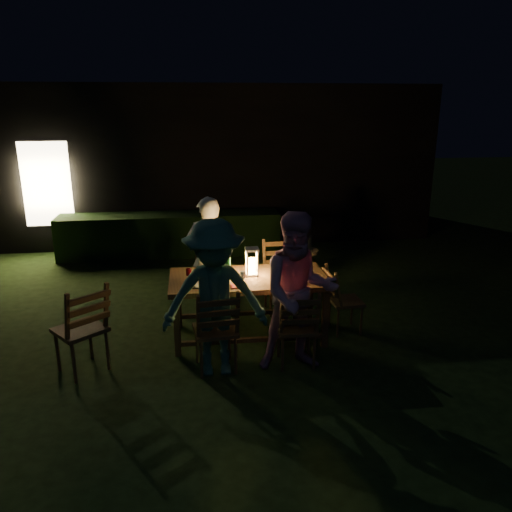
{
  "coord_description": "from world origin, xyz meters",
  "views": [
    {
      "loc": [
        -0.11,
        -5.74,
        2.82
      ],
      "look_at": [
        0.7,
        0.22,
        0.98
      ],
      "focal_mm": 35.0,
      "sensor_mm": 36.0,
      "label": 1
    }
  ],
  "objects": [
    {
      "name": "side_table",
      "position": [
        1.58,
        1.44,
        0.59
      ],
      "size": [
        0.5,
        0.5,
        0.67
      ],
      "color": "olive",
      "rests_on": "ground"
    },
    {
      "name": "napkin_left",
      "position": [
        0.42,
        -0.35,
        0.8
      ],
      "size": [
        0.18,
        0.14,
        0.01
      ],
      "primitive_type": "cube",
      "color": "red",
      "rests_on": "dining_table"
    },
    {
      "name": "chair_near_right",
      "position": [
        1.01,
        -0.8,
        0.29
      ],
      "size": [
        0.45,
        0.48,
        0.96
      ],
      "rotation": [
        0.0,
        0.0,
        -0.05
      ],
      "color": "#432A16",
      "rests_on": "ground"
    },
    {
      "name": "person_house_side",
      "position": [
        0.12,
        0.79,
        0.83
      ],
      "size": [
        0.61,
        0.4,
        1.65
      ],
      "primitive_type": "imported",
      "rotation": [
        0.0,
        0.0,
        3.14
      ],
      "color": "white",
      "rests_on": "ground"
    },
    {
      "name": "wineglass_c",
      "position": [
        0.87,
        -0.31,
        0.89
      ],
      "size": [
        0.06,
        0.06,
        0.18
      ],
      "primitive_type": null,
      "color": "#59070F",
      "rests_on": "dining_table"
    },
    {
      "name": "chair_far_right",
      "position": [
        1.12,
        0.74,
        0.31
      ],
      "size": [
        0.48,
        0.51,
        1.03
      ],
      "rotation": [
        0.0,
        0.0,
        3.19
      ],
      "color": "#432A16",
      "rests_on": "ground"
    },
    {
      "name": "person_opp_left",
      "position": [
        0.11,
        -0.85,
        0.86
      ],
      "size": [
        1.11,
        0.64,
        1.72
      ],
      "primitive_type": "imported",
      "rotation": [
        0.0,
        0.0,
        -0.0
      ],
      "color": "#336751",
      "rests_on": "ground"
    },
    {
      "name": "chair_spare",
      "position": [
        -1.32,
        -0.64,
        0.32
      ],
      "size": [
        0.69,
        0.7,
        1.07
      ],
      "rotation": [
        0.0,
        0.0,
        0.68
      ],
      "color": "#432A16",
      "rests_on": "ground"
    },
    {
      "name": "plate_near_right",
      "position": [
        1.02,
        -0.25,
        0.81
      ],
      "size": [
        0.25,
        0.25,
        0.01
      ],
      "primitive_type": "cylinder",
      "color": "white",
      "rests_on": "dining_table"
    },
    {
      "name": "chair_end",
      "position": [
        1.8,
        -0.04,
        0.27
      ],
      "size": [
        0.45,
        0.42,
        0.9
      ],
      "rotation": [
        0.0,
        0.0,
        -1.52
      ],
      "color": "#432A16",
      "rests_on": "ground"
    },
    {
      "name": "bottle_bucket_a",
      "position": [
        1.53,
        1.4,
        0.83
      ],
      "size": [
        0.07,
        0.07,
        0.32
      ],
      "primitive_type": "cylinder",
      "color": "#0F471E",
      "rests_on": "side_table"
    },
    {
      "name": "bottle_bucket_b",
      "position": [
        1.63,
        1.48,
        0.83
      ],
      "size": [
        0.07,
        0.07,
        0.32
      ],
      "primitive_type": "cylinder",
      "color": "#0F471E",
      "rests_on": "side_table"
    },
    {
      "name": "garden_envelope",
      "position": [
        -0.01,
        6.15,
        1.58
      ],
      "size": [
        40.0,
        40.0,
        3.2
      ],
      "color": "black",
      "rests_on": "ground"
    },
    {
      "name": "wineglass_b",
      "position": [
        -0.15,
        -0.15,
        0.89
      ],
      "size": [
        0.06,
        0.06,
        0.18
      ],
      "primitive_type": null,
      "color": "#59070F",
      "rests_on": "dining_table"
    },
    {
      "name": "wineglass_a",
      "position": [
        0.27,
        0.25,
        0.89
      ],
      "size": [
        0.06,
        0.06,
        0.18
      ],
      "primitive_type": null,
      "color": "#59070F",
      "rests_on": "dining_table"
    },
    {
      "name": "chair_near_left",
      "position": [
        0.12,
        -0.8,
        0.31
      ],
      "size": [
        0.51,
        0.54,
        1.02
      ],
      "rotation": [
        0.0,
        0.0,
        0.11
      ],
      "color": "#432A16",
      "rests_on": "ground"
    },
    {
      "name": "ice_bucket",
      "position": [
        1.58,
        1.44,
        0.78
      ],
      "size": [
        0.3,
        0.3,
        0.22
      ],
      "primitive_type": "cylinder",
      "color": "#A5A8AD",
      "rests_on": "side_table"
    },
    {
      "name": "dining_table",
      "position": [
        0.57,
        -0.03,
        0.72
      ],
      "size": [
        1.92,
        0.96,
        0.8
      ],
      "rotation": [
        0.0,
        0.0,
        -0.0
      ],
      "color": "#432A16",
      "rests_on": "ground"
    },
    {
      "name": "lantern",
      "position": [
        0.62,
        0.02,
        0.96
      ],
      "size": [
        0.16,
        0.16,
        0.35
      ],
      "color": "white",
      "rests_on": "dining_table"
    },
    {
      "name": "chair_far_left",
      "position": [
        0.12,
        0.74,
        0.28
      ],
      "size": [
        0.45,
        0.48,
        0.93
      ],
      "rotation": [
        0.0,
        0.0,
        3.05
      ],
      "color": "#432A16",
      "rests_on": "ground"
    },
    {
      "name": "person_opp_right",
      "position": [
        1.01,
        -0.85,
        0.88
      ],
      "size": [
        0.86,
        0.67,
        1.77
      ],
      "primitive_type": "imported",
      "rotation": [
        0.0,
        0.0,
        -0.0
      ],
      "color": "#BC8199",
      "rests_on": "ground"
    },
    {
      "name": "plate_far_left",
      "position": [
        0.02,
        0.19,
        0.81
      ],
      "size": [
        0.25,
        0.25,
        0.01
      ],
      "primitive_type": "cylinder",
      "color": "white",
      "rests_on": "dining_table"
    },
    {
      "name": "bottle_table",
      "position": [
        0.32,
        -0.03,
        0.94
      ],
      "size": [
        0.07,
        0.07,
        0.28
      ],
      "primitive_type": "cylinder",
      "color": "#0F471E",
      "rests_on": "dining_table"
    },
    {
      "name": "wineglass_d",
      "position": [
        1.19,
        0.15,
        0.89
      ],
      "size": [
        0.06,
        0.06,
        0.18
      ],
      "primitive_type": null,
      "color": "#59070F",
      "rests_on": "dining_table"
    },
    {
      "name": "wineglass_e",
      "position": [
        0.47,
        -0.33,
        0.89
      ],
      "size": [
        0.06,
        0.06,
        0.18
      ],
      "primitive_type": null,
      "color": "silver",
      "rests_on": "dining_table"
    },
    {
      "name": "plate_near_left",
      "position": [
        0.02,
        -0.25,
        0.81
      ],
      "size": [
        0.25,
        0.25,
        0.01
      ],
      "primitive_type": "cylinder",
      "color": "white",
      "rests_on": "dining_table"
    },
    {
      "name": "plate_far_right",
      "position": [
        1.02,
        0.19,
        0.81
      ],
      "size": [
        0.25,
        0.25,
        0.01
      ],
      "primitive_type": "cylinder",
      "color": "white",
      "rests_on": "dining_table"
    },
    {
      "name": "napkin_right",
      "position": [
        1.12,
        -0.33,
        0.8
      ],
      "size": [
        0.18,
        0.14,
        0.01
      ],
      "primitive_type": "cube",
      "color": "red",
      "rests_on": "dining_table"
    },
    {
      "name": "phone",
      "position": [
        -0.05,
        -0.33,
        0.8
      ],
      "size": [
        0.14,
        0.07,
        0.01
      ],
      "primitive_type": "cube",
      "color": "black",
      "rests_on": "dining_table"
    }
  ]
}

